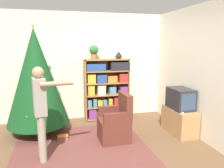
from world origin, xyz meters
The scene contains 14 objects.
ground_plane centered at (0.00, 0.00, 0.00)m, with size 14.00×14.00×0.00m, color brown.
wall_back centered at (0.00, 2.13, 1.30)m, with size 8.00×0.10×2.60m.
wall_right centered at (1.97, 0.00, 1.30)m, with size 0.10×8.00×2.60m.
area_rug centered at (-0.37, 0.40, 0.00)m, with size 2.35×2.12×0.01m.
bookshelf centered at (0.45, 1.88, 0.75)m, with size 1.10×0.34×1.49m.
tv_stand centered at (1.70, 0.61, 0.26)m, with size 0.40×0.83×0.52m.
television centered at (1.70, 0.61, 0.74)m, with size 0.38×0.57×0.43m.
game_remote centered at (1.58, 0.36, 0.54)m, with size 0.04×0.12×0.02m.
christmas_tree centered at (-1.15, 1.34, 1.19)m, with size 1.25×1.25×2.24m.
armchair centered at (0.32, 0.61, 0.32)m, with size 0.57×0.56×0.92m.
standing_person centered at (-1.01, 0.19, 0.89)m, with size 0.68×0.46×1.51m.
potted_plant centered at (0.13, 1.90, 1.68)m, with size 0.22×0.22×0.33m.
table_lamp centered at (0.75, 1.90, 1.60)m, with size 0.20×0.20×0.18m.
book_pile_near_tree centered at (-0.69, 0.90, 0.04)m, with size 0.22×0.14×0.08m.
Camera 1 is at (-0.76, -3.26, 1.84)m, focal length 35.00 mm.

